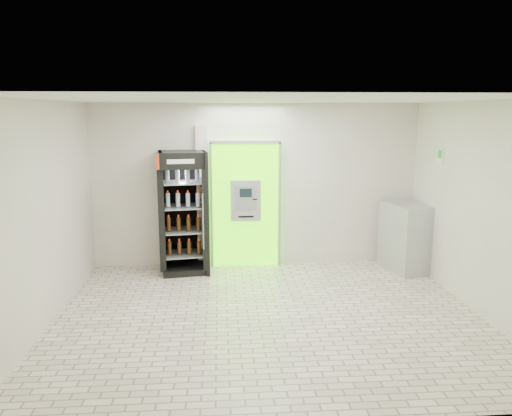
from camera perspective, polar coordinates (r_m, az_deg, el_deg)
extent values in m
plane|color=beige|center=(7.23, 1.43, -12.19)|extent=(6.00, 6.00, 0.00)
plane|color=silver|center=(9.24, -0.02, 2.61)|extent=(6.00, 0.00, 6.00)
plane|color=silver|center=(4.38, 4.70, -6.95)|extent=(6.00, 0.00, 6.00)
plane|color=silver|center=(7.15, -23.19, -0.77)|extent=(0.00, 5.00, 5.00)
plane|color=silver|center=(7.68, 24.38, -0.10)|extent=(0.00, 5.00, 5.00)
plane|color=white|center=(6.65, 1.56, 12.30)|extent=(6.00, 6.00, 0.00)
cube|color=#53ED00|center=(9.22, -1.22, 0.38)|extent=(1.20, 0.12, 2.30)
cube|color=gray|center=(9.01, -1.23, 7.50)|extent=(1.28, 0.04, 0.06)
cube|color=gray|center=(9.14, -5.15, 0.24)|extent=(0.04, 0.04, 2.30)
cube|color=gray|center=(9.20, 2.72, 0.35)|extent=(0.04, 0.04, 2.30)
cube|color=black|center=(9.31, -0.58, -3.61)|extent=(0.62, 0.01, 0.67)
cube|color=black|center=(9.04, -3.39, 5.46)|extent=(0.22, 0.01, 0.18)
cube|color=#AAADB2|center=(9.09, -1.19, 0.87)|extent=(0.55, 0.12, 0.75)
cube|color=black|center=(9.00, -1.17, 1.74)|extent=(0.22, 0.01, 0.16)
cube|color=gray|center=(9.05, -1.17, -0.01)|extent=(0.16, 0.01, 0.12)
cube|color=black|center=(9.03, -0.16, 1.00)|extent=(0.09, 0.01, 0.02)
cube|color=black|center=(9.08, -1.16, -1.00)|extent=(0.28, 0.01, 0.03)
cube|color=silver|center=(9.21, -6.09, 1.25)|extent=(0.22, 0.10, 2.60)
cube|color=#193FB2|center=(9.10, -6.15, 3.37)|extent=(0.09, 0.01, 0.06)
cube|color=red|center=(9.12, -6.13, 2.56)|extent=(0.09, 0.01, 0.06)
cube|color=yellow|center=(9.14, -6.11, 1.75)|extent=(0.09, 0.01, 0.06)
cube|color=orange|center=(9.16, -6.10, 0.95)|extent=(0.09, 0.01, 0.06)
cube|color=red|center=(9.18, -6.08, 0.15)|extent=(0.09, 0.01, 0.06)
cube|color=black|center=(8.94, -8.26, -0.51)|extent=(0.91, 0.85, 2.17)
cube|color=black|center=(9.27, -8.11, -0.09)|extent=(0.81, 0.17, 2.17)
cube|color=#B02009|center=(8.44, -8.60, 5.28)|extent=(0.79, 0.12, 0.26)
cube|color=white|center=(8.44, -8.61, 5.28)|extent=(0.45, 0.07, 0.08)
cube|color=black|center=(9.20, -8.08, -6.80)|extent=(0.91, 0.85, 0.11)
cylinder|color=gray|center=(8.56, -6.07, -1.56)|extent=(0.03, 0.03, 0.97)
cube|color=gray|center=(9.12, -8.12, -5.18)|extent=(0.77, 0.72, 0.02)
cube|color=gray|center=(9.01, -8.20, -2.53)|extent=(0.77, 0.72, 0.02)
cube|color=gray|center=(8.92, -8.27, 0.18)|extent=(0.77, 0.72, 0.02)
cube|color=gray|center=(8.85, -8.35, 2.93)|extent=(0.77, 0.72, 0.02)
cube|color=#AAADB2|center=(9.42, 16.80, -3.21)|extent=(0.81, 1.04, 1.23)
cube|color=gray|center=(9.30, 15.04, -2.91)|extent=(0.21, 0.88, 0.01)
cube|color=white|center=(8.84, 20.34, 5.59)|extent=(0.02, 0.22, 0.26)
cube|color=#0D9420|center=(8.83, 20.28, 5.79)|extent=(0.00, 0.14, 0.14)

